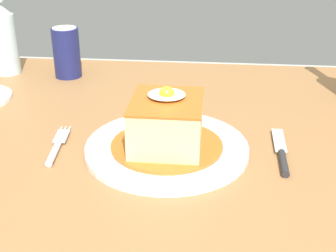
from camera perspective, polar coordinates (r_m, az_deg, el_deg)
The scene contains 7 objects.
dining_table at distance 0.92m, azimuth -3.74°, elevation -7.03°, with size 1.23×0.88×0.77m.
main_plate at distance 0.78m, azimuth -0.15°, elevation -2.68°, with size 0.28×0.28×0.02m.
sandwich_meal at distance 0.76m, azimuth -0.16°, elevation 0.19°, with size 0.19×0.19×0.11m.
fork at distance 0.81m, azimuth -13.85°, elevation -2.62°, with size 0.03×0.14×0.01m.
knife at distance 0.78m, azimuth 14.15°, elevation -3.67°, with size 0.02×0.17×0.01m.
soda_can at distance 1.16m, azimuth -12.63°, elevation 9.00°, with size 0.07×0.07×0.12m.
beer_bottle_clear at distance 1.22m, azimuth -20.03°, elevation 10.72°, with size 0.06×0.06×0.27m.
Camera 1 is at (0.14, -0.77, 1.14)m, focal length 48.51 mm.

